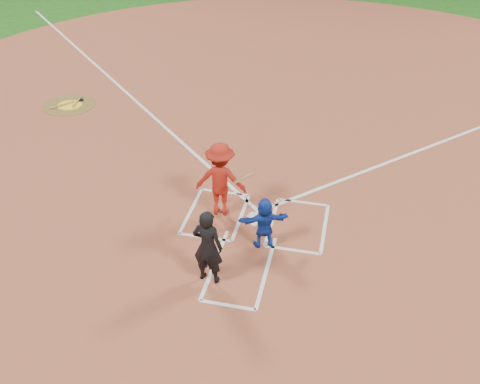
% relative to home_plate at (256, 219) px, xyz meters
% --- Properties ---
extents(ground, '(120.00, 120.00, 0.00)m').
position_rel_home_plate_xyz_m(ground, '(0.00, 0.00, -0.02)').
color(ground, '#195014').
rests_on(ground, ground).
extents(home_plate_dirt, '(28.00, 28.00, 0.01)m').
position_rel_home_plate_xyz_m(home_plate_dirt, '(0.00, 6.00, -0.01)').
color(home_plate_dirt, brown).
rests_on(home_plate_dirt, ground).
extents(home_plate, '(0.60, 0.60, 0.02)m').
position_rel_home_plate_xyz_m(home_plate, '(0.00, 0.00, 0.00)').
color(home_plate, silver).
rests_on(home_plate, home_plate_dirt).
extents(on_deck_circle, '(1.70, 1.70, 0.01)m').
position_rel_home_plate_xyz_m(on_deck_circle, '(-7.23, 4.73, -0.00)').
color(on_deck_circle, brown).
rests_on(on_deck_circle, home_plate_dirt).
extents(on_deck_logo, '(0.80, 0.80, 0.00)m').
position_rel_home_plate_xyz_m(on_deck_logo, '(-7.23, 4.73, 0.00)').
color(on_deck_logo, yellow).
rests_on(on_deck_logo, on_deck_circle).
extents(on_deck_bat_a, '(0.18, 0.84, 0.06)m').
position_rel_home_plate_xyz_m(on_deck_bat_a, '(-7.08, 4.98, 0.03)').
color(on_deck_bat_a, '#AA773E').
rests_on(on_deck_bat_a, on_deck_circle).
extents(on_deck_bat_b, '(0.55, 0.71, 0.06)m').
position_rel_home_plate_xyz_m(on_deck_bat_b, '(-7.43, 4.63, 0.03)').
color(on_deck_bat_b, olive).
rests_on(on_deck_bat_b, on_deck_circle).
extents(bat_weight_donut, '(0.19, 0.19, 0.05)m').
position_rel_home_plate_xyz_m(bat_weight_donut, '(-7.03, 5.13, 0.03)').
color(bat_weight_donut, black).
rests_on(bat_weight_donut, on_deck_circle).
extents(catcher, '(1.16, 0.75, 1.20)m').
position_rel_home_plate_xyz_m(catcher, '(0.34, -0.87, 0.59)').
color(catcher, '#1538AD').
rests_on(catcher, home_plate_dirt).
extents(umpire, '(0.65, 0.47, 1.68)m').
position_rel_home_plate_xyz_m(umpire, '(-0.54, -2.17, 0.83)').
color(umpire, black).
rests_on(umpire, home_plate_dirt).
extents(chalk_markings, '(28.35, 17.32, 0.01)m').
position_rel_home_plate_xyz_m(chalk_markings, '(0.00, 5.29, -0.01)').
color(chalk_markings, white).
rests_on(chalk_markings, home_plate_dirt).
extents(batter_at_plate, '(1.37, 0.94, 1.82)m').
position_rel_home_plate_xyz_m(batter_at_plate, '(-0.87, 0.10, 0.90)').
color(batter_at_plate, '#A71E12').
rests_on(batter_at_plate, home_plate_dirt).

